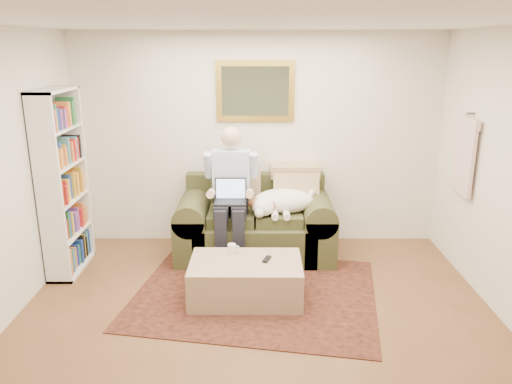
{
  "coord_description": "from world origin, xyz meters",
  "views": [
    {
      "loc": [
        0.0,
        -3.57,
        2.44
      ],
      "look_at": [
        -0.01,
        1.44,
        0.95
      ],
      "focal_mm": 35.0,
      "sensor_mm": 36.0,
      "label": 1
    }
  ],
  "objects_px": {
    "bookshelf": "(63,183)",
    "laptop": "(230,196)",
    "seated_man": "(231,197)",
    "ottoman": "(246,280)",
    "sleeping_dog": "(284,201)",
    "coffee_mug": "(232,249)",
    "sofa": "(255,229)"
  },
  "relations": [
    {
      "from": "ottoman",
      "to": "coffee_mug",
      "type": "bearing_deg",
      "value": 126.58
    },
    {
      "from": "laptop",
      "to": "bookshelf",
      "type": "bearing_deg",
      "value": -174.81
    },
    {
      "from": "sleeping_dog",
      "to": "bookshelf",
      "type": "height_order",
      "value": "bookshelf"
    },
    {
      "from": "sleeping_dog",
      "to": "coffee_mug",
      "type": "xyz_separation_m",
      "value": [
        -0.56,
        -0.81,
        -0.25
      ]
    },
    {
      "from": "sleeping_dog",
      "to": "ottoman",
      "type": "bearing_deg",
      "value": -112.59
    },
    {
      "from": "seated_man",
      "to": "sofa",
      "type": "bearing_deg",
      "value": 31.45
    },
    {
      "from": "ottoman",
      "to": "bookshelf",
      "type": "xyz_separation_m",
      "value": [
        -1.99,
        0.69,
        0.8
      ]
    },
    {
      "from": "laptop",
      "to": "sleeping_dog",
      "type": "relative_size",
      "value": 0.47
    },
    {
      "from": "laptop",
      "to": "ottoman",
      "type": "height_order",
      "value": "laptop"
    },
    {
      "from": "laptop",
      "to": "seated_man",
      "type": "bearing_deg",
      "value": 90.0
    },
    {
      "from": "seated_man",
      "to": "laptop",
      "type": "height_order",
      "value": "seated_man"
    },
    {
      "from": "sofa",
      "to": "ottoman",
      "type": "xyz_separation_m",
      "value": [
        -0.09,
        -1.1,
        -0.12
      ]
    },
    {
      "from": "sofa",
      "to": "seated_man",
      "type": "relative_size",
      "value": 1.19
    },
    {
      "from": "sofa",
      "to": "coffee_mug",
      "type": "relative_size",
      "value": 18.35
    },
    {
      "from": "laptop",
      "to": "sleeping_dog",
      "type": "xyz_separation_m",
      "value": [
        0.6,
        0.15,
        -0.11
      ]
    },
    {
      "from": "seated_man",
      "to": "laptop",
      "type": "bearing_deg",
      "value": -90.0
    },
    {
      "from": "sleeping_dog",
      "to": "coffee_mug",
      "type": "relative_size",
      "value": 7.56
    },
    {
      "from": "seated_man",
      "to": "coffee_mug",
      "type": "distance_m",
      "value": 0.8
    },
    {
      "from": "seated_man",
      "to": "coffee_mug",
      "type": "relative_size",
      "value": 15.44
    },
    {
      "from": "sofa",
      "to": "coffee_mug",
      "type": "xyz_separation_m",
      "value": [
        -0.23,
        -0.9,
        0.13
      ]
    },
    {
      "from": "laptop",
      "to": "sleeping_dog",
      "type": "bearing_deg",
      "value": 13.64
    },
    {
      "from": "laptop",
      "to": "coffee_mug",
      "type": "xyz_separation_m",
      "value": [
        0.04,
        -0.66,
        -0.36
      ]
    },
    {
      "from": "ottoman",
      "to": "bookshelf",
      "type": "height_order",
      "value": "bookshelf"
    },
    {
      "from": "laptop",
      "to": "ottoman",
      "type": "xyz_separation_m",
      "value": [
        0.19,
        -0.86,
        -0.61
      ]
    },
    {
      "from": "seated_man",
      "to": "coffee_mug",
      "type": "bearing_deg",
      "value": -86.71
    },
    {
      "from": "sofa",
      "to": "ottoman",
      "type": "height_order",
      "value": "sofa"
    },
    {
      "from": "ottoman",
      "to": "laptop",
      "type": "bearing_deg",
      "value": 102.35
    },
    {
      "from": "seated_man",
      "to": "laptop",
      "type": "distance_m",
      "value": 0.08
    },
    {
      "from": "seated_man",
      "to": "coffee_mug",
      "type": "xyz_separation_m",
      "value": [
        0.04,
        -0.73,
        -0.32
      ]
    },
    {
      "from": "bookshelf",
      "to": "laptop",
      "type": "bearing_deg",
      "value": 5.19
    },
    {
      "from": "seated_man",
      "to": "bookshelf",
      "type": "relative_size",
      "value": 0.77
    },
    {
      "from": "sleeping_dog",
      "to": "bookshelf",
      "type": "bearing_deg",
      "value": -172.65
    }
  ]
}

